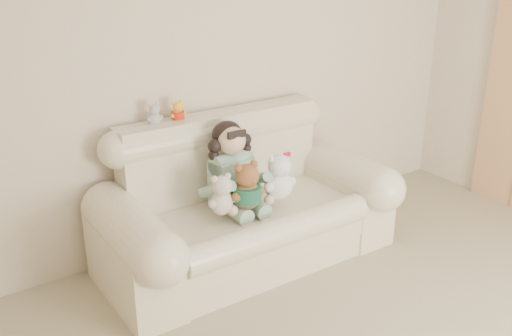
{
  "coord_description": "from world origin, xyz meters",
  "views": [
    {
      "loc": [
        -2.21,
        -1.07,
        2.16
      ],
      "look_at": [
        -0.2,
        1.9,
        0.75
      ],
      "focal_mm": 40.12,
      "sensor_mm": 36.0,
      "label": 1
    }
  ],
  "objects": [
    {
      "name": "seated_child",
      "position": [
        -0.29,
        2.08,
        0.73
      ],
      "size": [
        0.45,
        0.52,
        0.63
      ],
      "primitive_type": null,
      "rotation": [
        0.0,
        0.0,
        0.16
      ],
      "color": "#29774D",
      "rests_on": "sofa"
    },
    {
      "name": "cream_teddy",
      "position": [
        -0.49,
        1.86,
        0.67
      ],
      "size": [
        0.26,
        0.23,
        0.33
      ],
      "primitive_type": null,
      "rotation": [
        0.0,
        0.0,
        0.4
      ],
      "color": "beige",
      "rests_on": "sofa"
    },
    {
      "name": "brown_teddy",
      "position": [
        -0.31,
        1.84,
        0.7
      ],
      "size": [
        0.31,
        0.27,
        0.39
      ],
      "primitive_type": null,
      "rotation": [
        0.0,
        0.0,
        -0.36
      ],
      "color": "brown",
      "rests_on": "sofa"
    },
    {
      "name": "wall_back",
      "position": [
        0.0,
        2.5,
        1.3
      ],
      "size": [
        4.5,
        0.0,
        4.5
      ],
      "primitive_type": "plane",
      "rotation": [
        1.57,
        0.0,
        0.0
      ],
      "color": "beige",
      "rests_on": "ground"
    },
    {
      "name": "grey_mini_plush",
      "position": [
        -0.7,
        2.38,
        1.1
      ],
      "size": [
        0.12,
        0.1,
        0.19
      ],
      "primitive_type": null,
      "rotation": [
        0.0,
        0.0,
        -0.07
      ],
      "color": "#AFB0B6",
      "rests_on": "sofa"
    },
    {
      "name": "sofa",
      "position": [
        -0.2,
        2.0,
        0.52
      ],
      "size": [
        2.1,
        0.95,
        1.03
      ],
      "primitive_type": null,
      "color": "#FFF7CD",
      "rests_on": "floor"
    },
    {
      "name": "yellow_mini_bear",
      "position": [
        -0.53,
        2.37,
        1.1
      ],
      "size": [
        0.14,
        0.13,
        0.18
      ],
      "primitive_type": null,
      "rotation": [
        0.0,
        0.0,
        0.42
      ],
      "color": "gold",
      "rests_on": "sofa"
    },
    {
      "name": "white_cat",
      "position": [
        -0.04,
        1.85,
        0.7
      ],
      "size": [
        0.32,
        0.29,
        0.41
      ],
      "primitive_type": null,
      "rotation": [
        0.0,
        0.0,
        -0.41
      ],
      "color": "white",
      "rests_on": "sofa"
    }
  ]
}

